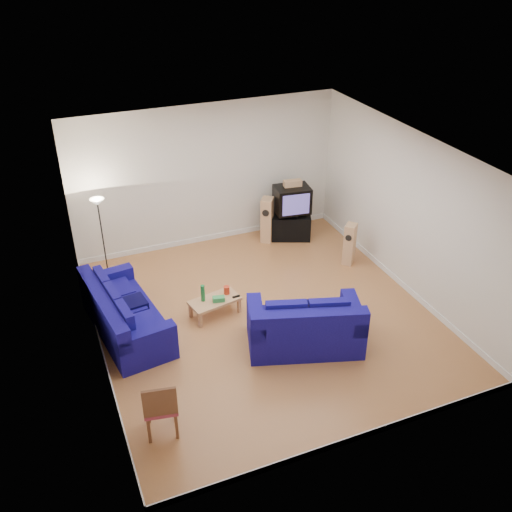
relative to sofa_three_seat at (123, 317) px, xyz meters
name	(u,v)px	position (x,y,z in m)	size (l,w,h in m)	color
room	(265,245)	(2.51, -0.52, 1.21)	(6.01, 6.51, 3.21)	#96582E
sofa_three_seat	(123,317)	(0.00, 0.00, 0.00)	(1.32, 2.44, 0.90)	#0C0658
sofa_loveseat	(305,329)	(2.83, -1.58, 0.03)	(2.18, 1.62, 0.97)	#0C0658
coffee_table	(215,302)	(1.68, -0.11, -0.05)	(1.01, 0.64, 0.34)	tan
bottle	(203,293)	(1.48, -0.06, 0.17)	(0.08, 0.08, 0.33)	#197233
tissue_box	(219,299)	(1.74, -0.19, 0.05)	(0.22, 0.12, 0.09)	green
red_canister	(227,290)	(1.96, -0.01, 0.09)	(0.11, 0.11, 0.16)	red
remote	(236,296)	(2.08, -0.19, 0.02)	(0.15, 0.05, 0.02)	black
tv_stand	(289,226)	(4.27, 2.13, -0.04)	(0.96, 0.54, 0.59)	black
av_receiver	(291,212)	(4.31, 2.15, 0.30)	(0.42, 0.34, 0.10)	black
television	(292,199)	(4.30, 2.09, 0.65)	(0.84, 0.67, 0.60)	black
centre_speaker	(293,183)	(4.33, 2.14, 1.02)	(0.40, 0.16, 0.14)	tan
speaker_left	(267,220)	(3.73, 2.17, 0.20)	(0.38, 0.40, 1.07)	tan
speaker_right	(350,244)	(4.96, 0.58, 0.13)	(0.35, 0.35, 0.93)	tan
floor_lamp	(99,212)	(0.06, 2.18, 1.07)	(0.29, 0.29, 1.70)	black
dining_chair	(160,406)	(0.05, -2.59, 0.22)	(0.55, 0.55, 0.99)	brown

